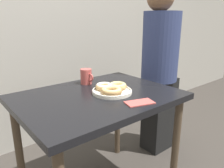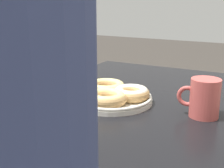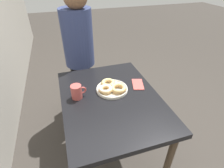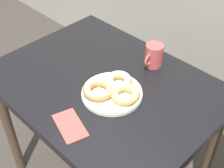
{
  "view_description": "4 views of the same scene",
  "coord_description": "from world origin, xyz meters",
  "px_view_note": "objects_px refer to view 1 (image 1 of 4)",
  "views": [
    {
      "loc": [
        -0.75,
        -0.91,
        1.21
      ],
      "look_at": [
        0.08,
        0.11,
        0.82
      ],
      "focal_mm": 35.0,
      "sensor_mm": 36.0,
      "label": 1
    },
    {
      "loc": [
        0.91,
        0.55,
        1.08
      ],
      "look_at": [
        0.08,
        0.11,
        0.82
      ],
      "focal_mm": 50.0,
      "sensor_mm": 36.0,
      "label": 2
    },
    {
      "loc": [
        -1.01,
        0.46,
        1.6
      ],
      "look_at": [
        0.08,
        0.11,
        0.82
      ],
      "focal_mm": 28.0,
      "sensor_mm": 36.0,
      "label": 3
    },
    {
      "loc": [
        0.76,
        -0.57,
        1.64
      ],
      "look_at": [
        0.08,
        0.11,
        0.82
      ],
      "focal_mm": 50.0,
      "sensor_mm": 36.0,
      "label": 4
    }
  ],
  "objects_px": {
    "dining_table": "(98,108)",
    "donut_plate": "(112,89)",
    "coffee_mug": "(86,76)",
    "napkin": "(140,103)",
    "person_figure": "(160,70)"
  },
  "relations": [
    {
      "from": "dining_table",
      "to": "napkin",
      "type": "distance_m",
      "value": 0.3
    },
    {
      "from": "donut_plate",
      "to": "person_figure",
      "type": "bearing_deg",
      "value": 13.16
    },
    {
      "from": "dining_table",
      "to": "person_figure",
      "type": "relative_size",
      "value": 0.66
    },
    {
      "from": "person_figure",
      "to": "napkin",
      "type": "distance_m",
      "value": 0.78
    },
    {
      "from": "dining_table",
      "to": "napkin",
      "type": "height_order",
      "value": "napkin"
    },
    {
      "from": "dining_table",
      "to": "coffee_mug",
      "type": "xyz_separation_m",
      "value": [
        0.07,
        0.24,
        0.15
      ]
    },
    {
      "from": "person_figure",
      "to": "napkin",
      "type": "relative_size",
      "value": 8.31
    },
    {
      "from": "donut_plate",
      "to": "napkin",
      "type": "relative_size",
      "value": 1.48
    },
    {
      "from": "dining_table",
      "to": "person_figure",
      "type": "height_order",
      "value": "person_figure"
    },
    {
      "from": "donut_plate",
      "to": "coffee_mug",
      "type": "distance_m",
      "value": 0.28
    },
    {
      "from": "dining_table",
      "to": "donut_plate",
      "type": "bearing_deg",
      "value": -21.77
    },
    {
      "from": "donut_plate",
      "to": "coffee_mug",
      "type": "xyz_separation_m",
      "value": [
        -0.01,
        0.28,
        0.03
      ]
    },
    {
      "from": "person_figure",
      "to": "napkin",
      "type": "bearing_deg",
      "value": -149.33
    },
    {
      "from": "donut_plate",
      "to": "person_figure",
      "type": "height_order",
      "value": "person_figure"
    },
    {
      "from": "donut_plate",
      "to": "person_figure",
      "type": "relative_size",
      "value": 0.18
    }
  ]
}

